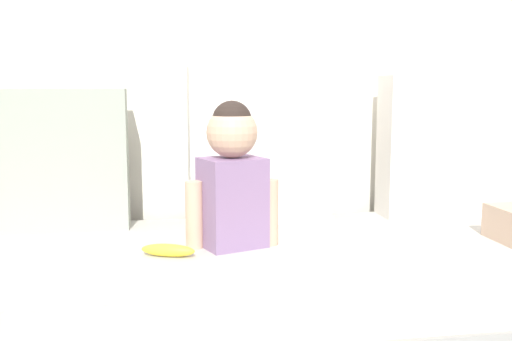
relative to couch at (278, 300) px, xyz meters
The scene contains 6 objects.
couch is the anchor object (origin of this frame).
throw_pillow_left 0.94m from the couch, 153.88° to the left, with size 0.52×0.16×0.51m, color #99A393.
throw_pillow_center 0.60m from the couch, 90.00° to the left, with size 0.53×0.16×0.59m, color silver.
throw_pillow_right 0.96m from the couch, 26.12° to the left, with size 0.50×0.16×0.56m, color silver.
toddler 0.45m from the couch, behind, with size 0.30×0.21×0.47m.
banana 0.42m from the couch, 169.44° to the right, with size 0.17×0.04×0.04m, color yellow.
Camera 1 is at (-0.39, -1.86, 0.88)m, focal length 41.99 mm.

